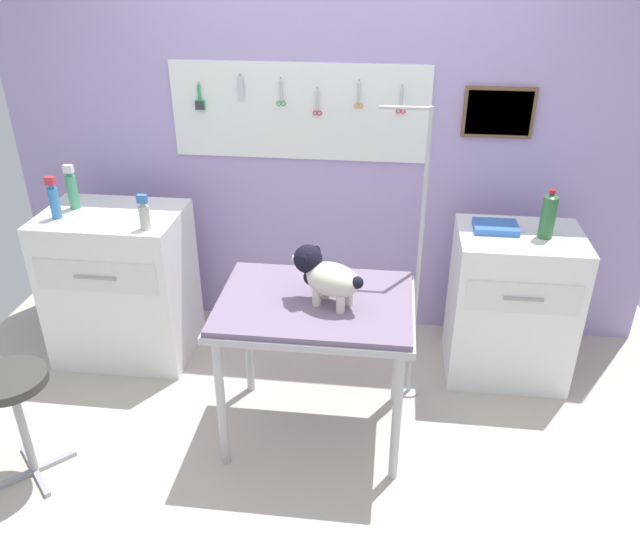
% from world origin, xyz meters
% --- Properties ---
extents(ground, '(4.40, 4.00, 0.04)m').
position_xyz_m(ground, '(0.00, 0.00, -0.02)').
color(ground, beige).
extents(rear_wall_panel, '(4.00, 0.11, 2.30)m').
position_xyz_m(rear_wall_panel, '(0.00, 1.28, 1.16)').
color(rear_wall_panel, '#AC96CF').
rests_on(rear_wall_panel, ground).
extents(grooming_table, '(0.95, 0.70, 0.80)m').
position_xyz_m(grooming_table, '(0.06, 0.15, 0.72)').
color(grooming_table, '#B7B7BC').
rests_on(grooming_table, ground).
extents(grooming_arm, '(0.30, 0.11, 1.64)m').
position_xyz_m(grooming_arm, '(0.55, 0.52, 0.77)').
color(grooming_arm, '#B7B7BC').
rests_on(grooming_arm, ground).
extents(dog, '(0.37, 0.27, 0.27)m').
position_xyz_m(dog, '(0.11, 0.13, 0.95)').
color(dog, beige).
rests_on(dog, grooming_table).
extents(counter_left, '(0.80, 0.58, 0.93)m').
position_xyz_m(counter_left, '(-1.20, 0.74, 0.47)').
color(counter_left, white).
rests_on(counter_left, ground).
extents(cabinet_right, '(0.68, 0.54, 0.90)m').
position_xyz_m(cabinet_right, '(1.12, 0.82, 0.45)').
color(cabinet_right, white).
rests_on(cabinet_right, ground).
extents(stool, '(0.33, 0.33, 0.59)m').
position_xyz_m(stool, '(-1.26, -0.33, 0.48)').
color(stool, '#9E9EA3').
rests_on(stool, ground).
extents(pump_bottle_white, '(0.06, 0.06, 0.26)m').
position_xyz_m(pump_bottle_white, '(-1.42, 0.80, 1.05)').
color(pump_bottle_white, '#459968').
rests_on(pump_bottle_white, counter_left).
extents(shampoo_bottle, '(0.06, 0.06, 0.20)m').
position_xyz_m(shampoo_bottle, '(-0.91, 0.56, 1.02)').
color(shampoo_bottle, '#B8BCAD').
rests_on(shampoo_bottle, counter_left).
extents(detangler_spray, '(0.06, 0.06, 0.24)m').
position_xyz_m(detangler_spray, '(-1.46, 0.65, 1.04)').
color(detangler_spray, teal).
rests_on(detangler_spray, counter_left).
extents(soda_bottle, '(0.08, 0.08, 0.27)m').
position_xyz_m(soda_bottle, '(1.23, 0.79, 1.02)').
color(soda_bottle, '#2E6636').
rests_on(soda_bottle, cabinet_right).
extents(supply_tray, '(0.24, 0.18, 0.04)m').
position_xyz_m(supply_tray, '(0.98, 0.86, 0.92)').
color(supply_tray, '#376AC3').
rests_on(supply_tray, cabinet_right).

